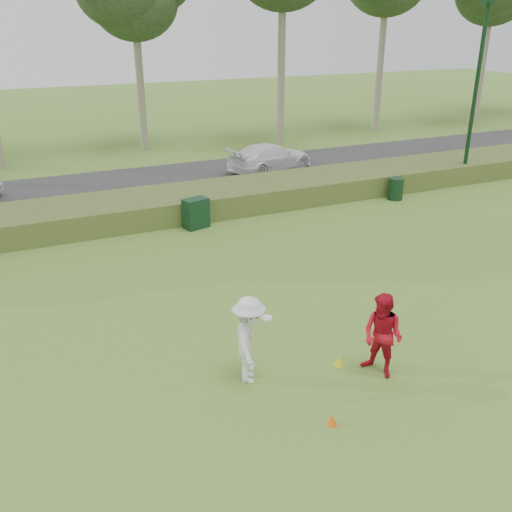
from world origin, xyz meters
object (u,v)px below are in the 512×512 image
player_white (249,340)px  lamp_post (480,59)px  trash_bin (396,189)px  utility_cabinet (196,213)px  car_right (270,157)px  cone_orange (332,420)px  player_red (383,336)px  cone_yellow (339,361)px

player_white → lamp_post: bearing=-33.4°
player_white → trash_bin: bearing=-26.4°
utility_cabinet → car_right: car_right is taller
cone_orange → utility_cabinet: size_ratio=0.20×
trash_bin → car_right: bearing=113.9°
player_red → lamp_post: bearing=109.0°
lamp_post → utility_cabinet: 14.56m
lamp_post → cone_orange: bearing=-139.9°
cone_orange → car_right: bearing=67.9°
trash_bin → car_right: size_ratio=0.20×
lamp_post → trash_bin: (-4.64, -0.92, -5.12)m
lamp_post → player_white: 19.43m
lamp_post → car_right: (-7.53, 5.58, -4.85)m
player_red → cone_yellow: size_ratio=7.95×
trash_bin → car_right: (-2.89, 6.50, 0.27)m
player_white → car_right: player_white is taller
lamp_post → cone_yellow: 18.25m
player_red → utility_cabinet: 10.70m
cone_orange → trash_bin: trash_bin is taller
player_white → cone_yellow: 2.27m
cone_orange → trash_bin: (10.22, 11.58, 0.36)m
player_white → cone_yellow: (2.07, -0.36, -0.87)m
player_red → trash_bin: 13.45m
lamp_post → player_red: size_ratio=4.23×
cone_orange → utility_cabinet: bearing=84.1°
lamp_post → cone_yellow: bearing=-141.6°
player_white → player_red: player_white is taller
lamp_post → player_white: bearing=-146.4°
lamp_post → utility_cabinet: bearing=-176.8°
lamp_post → car_right: lamp_post is taller
cone_orange → utility_cabinet: 11.80m
trash_bin → utility_cabinet: bearing=179.0°
car_right → player_red: bearing=145.7°
cone_orange → car_right: car_right is taller
cone_yellow → car_right: (6.12, 16.38, 0.62)m
cone_yellow → player_red: bearing=-44.4°
cone_yellow → car_right: 17.50m
utility_cabinet → trash_bin: (9.00, -0.15, -0.09)m
lamp_post → trash_bin: 6.98m
lamp_post → cone_orange: 20.18m
trash_bin → car_right: car_right is taller
player_white → utility_cabinet: player_white is taller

